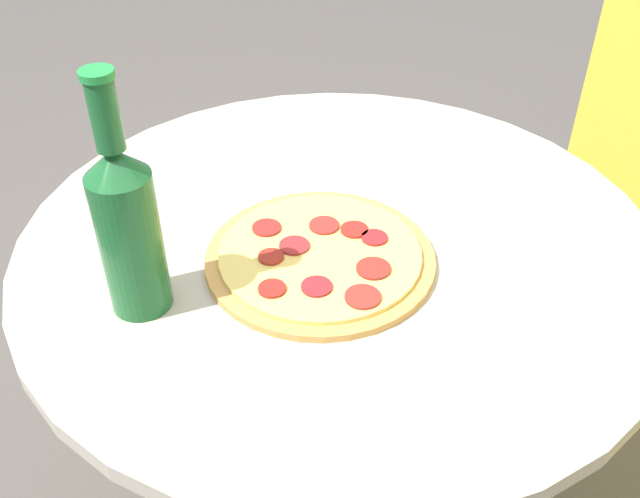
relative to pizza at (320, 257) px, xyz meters
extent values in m
cylinder|color=#B2A893|center=(-0.05, 0.04, -0.39)|extent=(0.10, 0.10, 0.71)
cylinder|color=#B2A893|center=(-0.05, 0.04, -0.02)|extent=(0.86, 0.86, 0.02)
cylinder|color=#C68E47|center=(0.00, 0.00, 0.00)|extent=(0.29, 0.29, 0.01)
cylinder|color=#EACC60|center=(0.00, 0.00, 0.01)|extent=(0.26, 0.26, 0.01)
cylinder|color=maroon|center=(-0.03, 0.05, 0.01)|extent=(0.04, 0.04, 0.00)
cylinder|color=maroon|center=(-0.06, -0.06, 0.01)|extent=(0.04, 0.04, 0.00)
cylinder|color=maroon|center=(-0.01, 0.07, 0.01)|extent=(0.03, 0.03, 0.00)
cylinder|color=maroon|center=(-0.05, 0.02, 0.01)|extent=(0.04, 0.04, 0.00)
cylinder|color=maroon|center=(-0.02, -0.03, 0.01)|extent=(0.04, 0.04, 0.00)
cylinder|color=maroon|center=(0.05, 0.06, 0.01)|extent=(0.04, 0.04, 0.00)
cylinder|color=maroon|center=(0.00, -0.06, 0.01)|extent=(0.03, 0.03, 0.00)
cylinder|color=maroon|center=(0.10, 0.03, 0.01)|extent=(0.04, 0.04, 0.00)
cylinder|color=maroon|center=(0.06, -0.07, 0.01)|extent=(0.03, 0.03, 0.00)
cylinder|color=maroon|center=(0.07, -0.02, 0.01)|extent=(0.04, 0.04, 0.00)
cylinder|color=#195628|center=(0.03, -0.22, 0.08)|extent=(0.07, 0.07, 0.18)
cone|color=#195628|center=(0.03, -0.22, 0.19)|extent=(0.07, 0.07, 0.03)
cylinder|color=#195628|center=(0.03, -0.22, 0.24)|extent=(0.03, 0.03, 0.08)
cylinder|color=#1E8438|center=(0.03, -0.22, 0.28)|extent=(0.03, 0.03, 0.01)
camera|label=1|loc=(0.69, -0.16, 0.57)|focal=40.00mm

